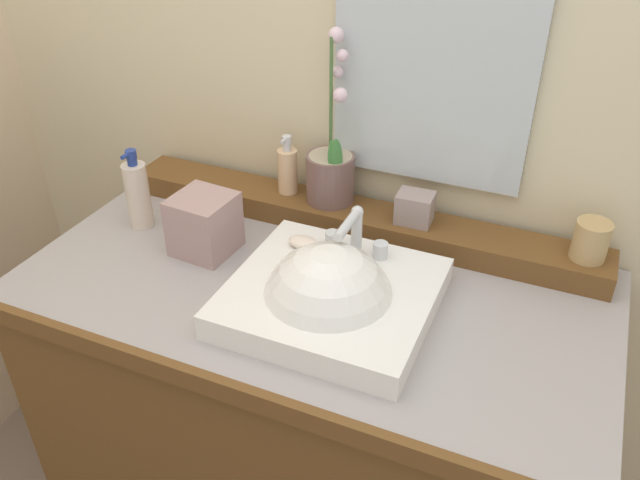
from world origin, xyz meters
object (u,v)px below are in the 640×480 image
Objects in this scene: tumbler_cup at (591,241)px; lotion_bottle at (138,194)px; tissue_box at (204,224)px; potted_plant at (331,169)px; soap_bar at (304,242)px; sink_basin at (329,304)px; soap_dispenser at (288,169)px; trinket_box at (415,208)px.

lotion_bottle reaches higher than tumbler_cup.
tumbler_cup is 0.84m from tissue_box.
tissue_box is at bearing -131.14° from potted_plant.
lotion_bottle is (-0.44, 0.01, 0.02)m from soap_bar.
potted_plant reaches higher than tumbler_cup.
potted_plant is at bearing 178.46° from tumbler_cup.
lotion_bottle reaches higher than sink_basin.
soap_bar is at bearing -160.21° from tumbler_cup.
soap_dispenser reaches higher than trinket_box.
tumbler_cup is 1.04m from lotion_bottle.
soap_dispenser is 0.37m from lotion_bottle.
potted_plant is at bearing 27.06° from lotion_bottle.
lotion_bottle is (-1.02, -0.20, -0.01)m from tumbler_cup.
sink_basin is 0.17m from soap_bar.
soap_dispenser is at bearing -178.28° from potted_plant.
soap_dispenser is 0.72m from tumbler_cup.
tumbler_cup is 0.38m from trinket_box.
lotion_bottle reaches higher than soap_bar.
soap_bar is 0.23m from potted_plant.
sink_basin is 2.69× the size of soap_dispenser.
tumbler_cup reaches higher than tissue_box.
tumbler_cup is 0.43× the size of lotion_bottle.
tumbler_cup reaches higher than trinket_box.
sink_basin is 4.92× the size of trinket_box.
soap_dispenser reaches higher than soap_bar.
sink_basin is 0.43m from soap_dispenser.
sink_basin is 0.37m from tissue_box.
soap_dispenser is at bearing 175.48° from trinket_box.
potted_plant is at bearing 173.19° from trinket_box.
soap_bar is 0.45m from lotion_bottle.
soap_bar is 0.61m from tumbler_cup.
potted_plant is at bearing 112.42° from sink_basin.
soap_bar is at bearing 4.78° from tissue_box.
tumbler_cup is (0.60, -0.02, -0.04)m from potted_plant.
soap_dispenser is 0.26m from tissue_box.
sink_basin reaches higher than tissue_box.
lotion_bottle is 1.47× the size of tissue_box.
lotion_bottle is at bearing -152.94° from potted_plant.
lotion_bottle is (-0.30, -0.21, -0.03)m from soap_dispenser.
sink_basin is at bearing -52.87° from soap_dispenser.
tumbler_cup is (0.57, 0.21, 0.03)m from soap_bar.
tumbler_cup is at bearing 15.54° from tissue_box.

